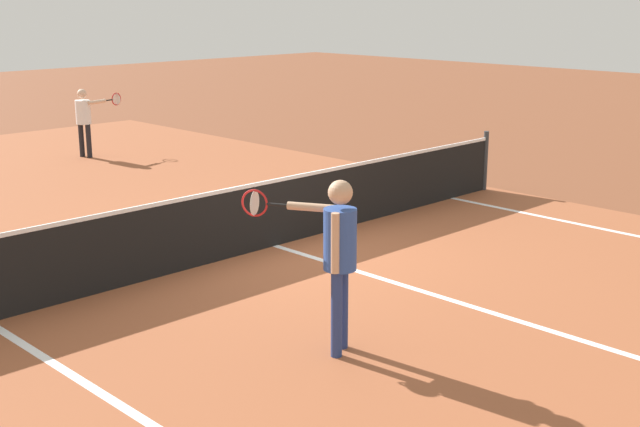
# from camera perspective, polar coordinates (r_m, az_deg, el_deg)

# --- Properties ---
(ground_plane) EXTENTS (60.00, 60.00, 0.00)m
(ground_plane) POSITION_cam_1_polar(r_m,az_deg,el_deg) (11.84, -3.08, -2.20)
(ground_plane) COLOR brown
(court_surface_inbounds) EXTENTS (10.62, 24.40, 0.00)m
(court_surface_inbounds) POSITION_cam_1_polar(r_m,az_deg,el_deg) (11.84, -3.08, -2.20)
(court_surface_inbounds) COLOR #9E5433
(court_surface_inbounds) RESTS_ON ground_plane
(line_center_service) EXTENTS (0.10, 6.40, 0.01)m
(line_center_service) POSITION_cam_1_polar(r_m,az_deg,el_deg) (9.79, 9.50, -6.00)
(line_center_service) COLOR white
(line_center_service) RESTS_ON ground_plane
(net) EXTENTS (10.23, 0.09, 1.07)m
(net) POSITION_cam_1_polar(r_m,az_deg,el_deg) (11.71, -3.12, 0.11)
(net) COLOR #33383D
(net) RESTS_ON ground_plane
(player_near) EXTENTS (0.59, 1.19, 1.74)m
(player_near) POSITION_cam_1_polar(r_m,az_deg,el_deg) (8.04, 1.17, -2.23)
(player_near) COLOR navy
(player_near) RESTS_ON ground_plane
(player_far) EXTENTS (1.16, 0.41, 1.48)m
(player_far) POSITION_cam_1_polar(r_m,az_deg,el_deg) (18.95, -15.69, 6.42)
(player_far) COLOR black
(player_far) RESTS_ON ground_plane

